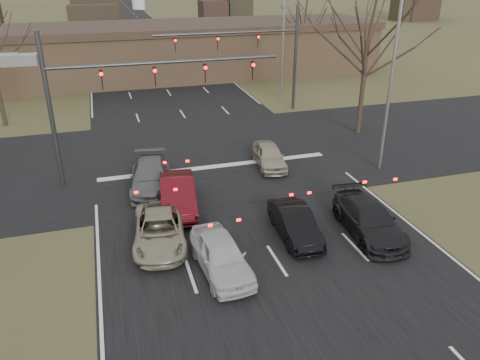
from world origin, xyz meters
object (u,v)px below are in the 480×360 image
(streetlight_right_far, at_px, (281,32))
(car_black_hatch, at_px, (295,223))
(car_white_sedan, at_px, (221,255))
(car_charcoal_sedan, at_px, (369,219))
(streetlight_right_near, at_px, (389,72))
(car_silver_ahead, at_px, (269,156))
(car_silver_suv, at_px, (160,230))
(mast_arm_near, at_px, (115,87))
(mast_arm_far, at_px, (262,47))
(car_red_ahead, at_px, (178,195))
(building, at_px, (176,50))
(car_grey_ahead, at_px, (150,176))

(streetlight_right_far, distance_m, car_black_hatch, 24.34)
(car_white_sedan, relative_size, car_charcoal_sedan, 0.87)
(streetlight_right_near, relative_size, car_white_sedan, 2.40)
(car_charcoal_sedan, distance_m, car_silver_ahead, 8.49)
(car_silver_suv, xyz_separation_m, car_charcoal_sedan, (8.87, -1.82, 0.05))
(streetlight_right_near, relative_size, car_silver_ahead, 2.59)
(mast_arm_near, bearing_deg, car_black_hatch, -52.00)
(mast_arm_near, bearing_deg, car_charcoal_sedan, -43.00)
(car_black_hatch, bearing_deg, mast_arm_far, 78.78)
(car_charcoal_sedan, bearing_deg, car_silver_ahead, 105.88)
(mast_arm_far, height_order, car_white_sedan, mast_arm_far)
(car_black_hatch, xyz_separation_m, car_red_ahead, (-4.39, 3.98, 0.11))
(mast_arm_far, bearing_deg, streetlight_right_near, -78.53)
(car_charcoal_sedan, bearing_deg, car_white_sedan, -167.96)
(car_silver_suv, height_order, car_red_ahead, car_red_ahead)
(car_silver_suv, xyz_separation_m, car_red_ahead, (1.28, 2.84, 0.12))
(building, height_order, streetlight_right_far, streetlight_right_far)
(car_black_hatch, relative_size, car_silver_ahead, 1.02)
(mast_arm_near, bearing_deg, mast_arm_far, 41.22)
(building, bearing_deg, car_silver_ahead, -87.78)
(building, height_order, car_red_ahead, building)
(building, distance_m, mast_arm_far, 15.75)
(car_silver_suv, height_order, car_white_sedan, car_white_sedan)
(car_charcoal_sedan, bearing_deg, streetlight_right_near, 60.59)
(car_silver_ahead, bearing_deg, building, 99.47)
(building, xyz_separation_m, car_silver_suv, (-6.28, -32.33, -2.02))
(car_silver_ahead, bearing_deg, car_black_hatch, -94.61)
(building, relative_size, car_black_hatch, 10.74)
(mast_arm_far, distance_m, car_charcoal_sedan, 19.70)
(streetlight_right_far, bearing_deg, car_black_hatch, -109.44)
(car_silver_suv, distance_m, car_grey_ahead, 5.51)
(car_black_hatch, bearing_deg, car_silver_ahead, 81.46)
(mast_arm_far, distance_m, car_grey_ahead, 16.20)
(streetlight_right_far, relative_size, car_silver_ahead, 2.59)
(mast_arm_near, distance_m, car_white_sedan, 11.29)
(mast_arm_near, relative_size, streetlight_right_near, 1.21)
(streetlight_right_far, xyz_separation_m, car_white_sedan, (-11.61, -23.99, -4.88))
(building, bearing_deg, car_white_sedan, -96.99)
(car_silver_suv, height_order, car_grey_ahead, car_grey_ahead)
(building, xyz_separation_m, car_grey_ahead, (-6.00, -26.83, -1.95))
(streetlight_right_near, height_order, car_grey_ahead, streetlight_right_near)
(mast_arm_near, xyz_separation_m, car_grey_ahead, (1.23, -1.83, -4.36))
(streetlight_right_near, distance_m, car_grey_ahead, 13.77)
(mast_arm_near, height_order, car_white_sedan, mast_arm_near)
(mast_arm_far, height_order, car_red_ahead, mast_arm_far)
(car_black_hatch, bearing_deg, building, 92.28)
(mast_arm_far, relative_size, car_charcoal_sedan, 2.32)
(mast_arm_far, height_order, car_grey_ahead, mast_arm_far)
(car_grey_ahead, distance_m, car_red_ahead, 2.84)
(mast_arm_far, xyz_separation_m, car_charcoal_sedan, (-1.60, -19.16, -4.32))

